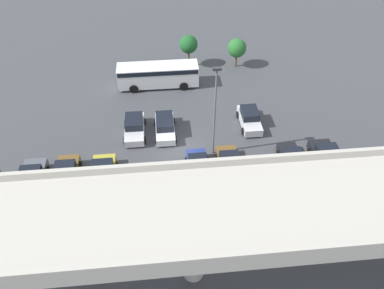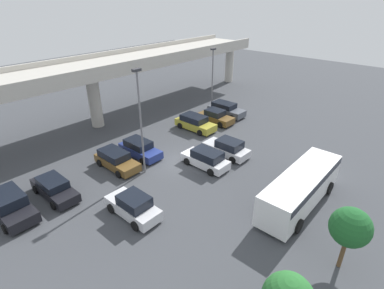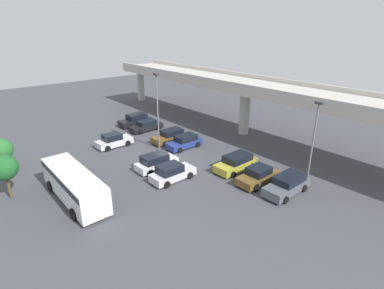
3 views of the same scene
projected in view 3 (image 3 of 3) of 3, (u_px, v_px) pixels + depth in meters
name	position (u px, v px, depth m)	size (l,w,h in m)	color
ground_plane	(168.00, 159.00, 33.32)	(112.19, 112.19, 0.00)	#424449
highway_overpass	(246.00, 88.00, 38.79)	(53.72, 6.95, 7.51)	#BCB7AD
parked_car_0	(136.00, 120.00, 44.23)	(2.26, 4.77, 1.71)	black
parked_car_1	(146.00, 126.00, 42.06)	(1.97, 4.70, 1.44)	black
parked_car_2	(114.00, 141.00, 36.39)	(2.02, 4.31, 1.67)	silver
parked_car_3	(170.00, 136.00, 38.04)	(2.07, 4.56, 1.53)	brown
parked_car_4	(185.00, 142.00, 36.16)	(2.05, 4.49, 1.54)	navy
parked_car_5	(156.00, 162.00, 30.69)	(2.06, 4.40, 1.61)	silver
parked_car_6	(172.00, 173.00, 28.50)	(2.09, 4.46, 1.62)	silver
parked_car_7	(236.00, 163.00, 30.49)	(2.20, 4.77, 1.62)	gold
parked_car_8	(258.00, 176.00, 28.00)	(2.11, 4.36, 1.57)	brown
parked_car_9	(287.00, 185.00, 26.33)	(2.15, 4.73, 1.59)	#515660
shuttle_bus	(74.00, 183.00, 24.99)	(9.02, 2.71, 2.58)	white
lamp_post_near_aisle	(158.00, 107.00, 34.09)	(0.70, 0.35, 8.94)	slate
lamp_post_mid_lot	(314.00, 138.00, 26.19)	(0.70, 0.35, 7.88)	slate
tree_front_left	(1.00, 150.00, 29.32)	(2.26, 2.26, 3.58)	brown
tree_front_centre	(4.00, 168.00, 24.70)	(2.18, 2.18, 3.97)	brown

